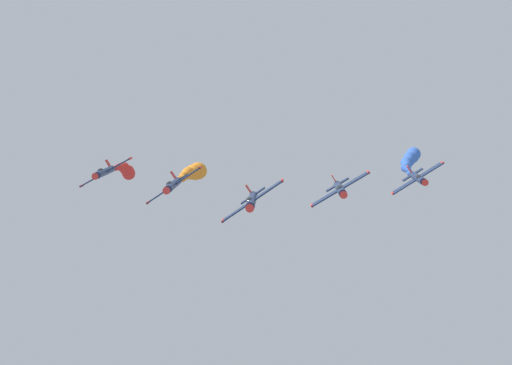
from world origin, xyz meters
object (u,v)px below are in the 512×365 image
Objects in this scene: airplane_right_outer at (104,172)px; airplane_left_inner at (340,189)px; airplane_lead at (252,201)px; airplane_right_inner at (173,185)px; airplane_left_outer at (418,178)px.

airplane_left_inner is at bearing 162.73° from airplane_right_outer.
airplane_left_inner is 1.00× the size of airplane_right_outer.
airplane_right_outer is at bearing -40.65° from airplane_lead.
airplane_lead is 15.37m from airplane_left_inner.
airplane_right_inner reaches higher than airplane_left_inner.
airplane_right_outer is (12.66, -10.59, 0.56)m from airplane_right_inner.
airplane_lead reaches higher than airplane_left_inner.
airplane_right_outer is (49.88, 2.02, 0.97)m from airplane_left_outer.
airplane_lead reaches higher than airplane_left_outer.
airplane_lead is at bearing 139.35° from airplane_right_outer.
airplane_left_outer is at bearing -135.38° from airplane_left_inner.
airplane_left_inner is 23.73m from airplane_right_inner.
airplane_right_inner is (11.74, -10.36, 0.53)m from airplane_lead.
airplane_left_outer is (-13.50, -13.33, -0.08)m from airplane_left_inner.
airplane_lead is at bearing 138.58° from airplane_right_inner.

